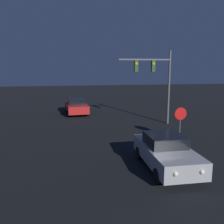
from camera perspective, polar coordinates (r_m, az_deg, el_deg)
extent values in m
cube|color=#99999E|center=(12.09, 12.26, -9.42)|extent=(1.99, 4.54, 0.75)
cube|color=black|center=(12.10, 11.98, -6.25)|extent=(1.68, 1.83, 0.51)
cylinder|color=black|center=(11.43, 19.16, -13.00)|extent=(0.22, 0.64, 0.64)
cylinder|color=black|center=(10.72, 10.44, -14.18)|extent=(0.22, 0.64, 0.64)
cylinder|color=black|center=(13.77, 13.53, -8.65)|extent=(0.22, 0.64, 0.64)
cylinder|color=black|center=(13.19, 6.23, -9.28)|extent=(0.22, 0.64, 0.64)
sphere|color=#F9EFC6|center=(10.38, 19.89, -12.77)|extent=(0.18, 0.18, 0.18)
sphere|color=#F9EFC6|center=(9.92, 14.32, -13.56)|extent=(0.18, 0.18, 0.18)
cube|color=#B21E1E|center=(25.39, -8.13, 1.12)|extent=(2.29, 4.66, 0.75)
cube|color=black|center=(25.07, -8.11, 2.46)|extent=(1.79, 1.93, 0.51)
cylinder|color=black|center=(26.75, -10.36, 0.71)|extent=(0.26, 0.65, 0.64)
cylinder|color=black|center=(26.93, -6.54, 0.88)|extent=(0.26, 0.65, 0.64)
cylinder|color=black|center=(24.00, -9.87, -0.38)|extent=(0.26, 0.65, 0.64)
cylinder|color=black|center=(24.20, -5.62, -0.19)|extent=(0.26, 0.65, 0.64)
sphere|color=#F9EFC6|center=(27.57, -9.78, 1.96)|extent=(0.18, 0.18, 0.18)
sphere|color=#F9EFC6|center=(27.68, -7.56, 2.06)|extent=(0.18, 0.18, 0.18)
cylinder|color=#4C4C51|center=(21.10, 12.87, 5.39)|extent=(0.18, 0.18, 5.99)
cube|color=#4C4C51|center=(20.31, 7.52, 11.81)|extent=(4.22, 0.12, 0.12)
cube|color=#1E471E|center=(20.52, 9.39, 10.32)|extent=(0.28, 0.28, 0.90)
cylinder|color=orange|center=(20.38, 9.55, 10.88)|extent=(0.20, 0.02, 0.20)
cube|color=#1E471E|center=(20.10, 5.54, 10.41)|extent=(0.28, 0.28, 0.90)
cylinder|color=orange|center=(19.96, 5.66, 10.99)|extent=(0.20, 0.02, 0.20)
cylinder|color=#4C4C51|center=(16.45, 15.26, -2.78)|extent=(0.07, 0.07, 2.20)
cylinder|color=red|center=(16.29, 15.41, -0.37)|extent=(0.79, 0.03, 0.79)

